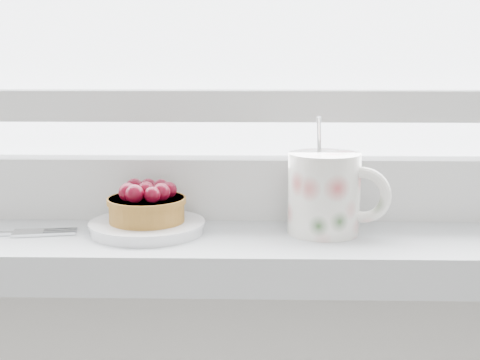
{
  "coord_description": "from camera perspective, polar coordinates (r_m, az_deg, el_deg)",
  "views": [
    {
      "loc": [
        0.04,
        1.2,
        1.13
      ],
      "look_at": [
        0.03,
        1.88,
        1.0
      ],
      "focal_mm": 50.0,
      "sensor_mm": 36.0,
      "label": 1
    }
  ],
  "objects": [
    {
      "name": "raspberry_tart",
      "position": [
        0.72,
        -7.98,
        -2.02
      ],
      "size": [
        0.08,
        0.08,
        0.04
      ],
      "color": "brown",
      "rests_on": "saucer"
    },
    {
      "name": "saucer",
      "position": [
        0.72,
        -7.92,
        -3.98
      ],
      "size": [
        0.12,
        0.12,
        0.01
      ],
      "primitive_type": "cylinder",
      "color": "white",
      "rests_on": "windowsill"
    },
    {
      "name": "floral_mug",
      "position": [
        0.71,
        7.4,
        -1.01
      ],
      "size": [
        0.12,
        0.1,
        0.12
      ],
      "color": "white",
      "rests_on": "windowsill"
    }
  ]
}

